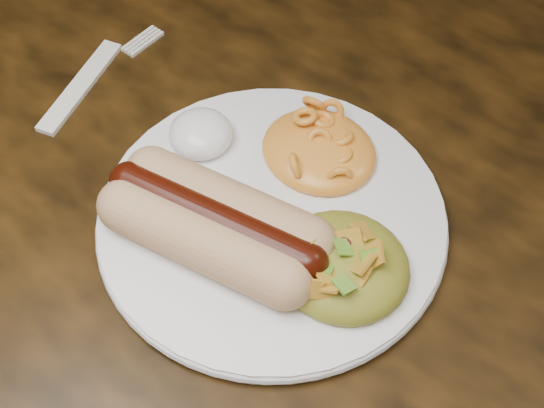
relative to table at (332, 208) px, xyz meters
The scene contains 7 objects.
table is the anchor object (origin of this frame).
plate 0.14m from the table, 81.95° to the right, with size 0.22×0.22×0.01m, color white.
hotdog 0.18m from the table, 90.24° to the right, with size 0.13×0.09×0.03m.
mac_and_cheese 0.13m from the table, 79.43° to the right, with size 0.08×0.07×0.03m, color orange.
sour_cream 0.15m from the table, 129.29° to the right, with size 0.04×0.04×0.03m, color white.
taco_salad 0.17m from the table, 53.39° to the right, with size 0.08×0.08×0.04m.
fork 0.22m from the table, 153.29° to the right, with size 0.02×0.13×0.00m, color silver.
Camera 1 is at (0.19, -0.31, 1.16)m, focal length 50.00 mm.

